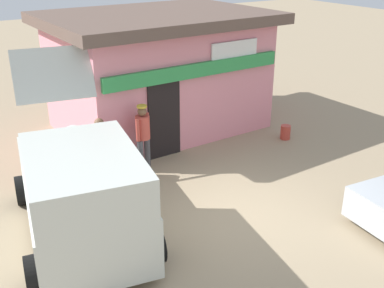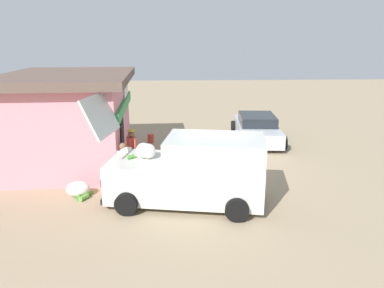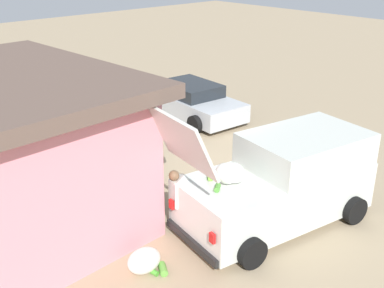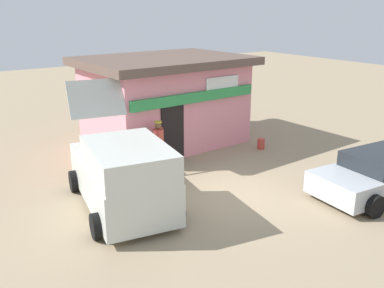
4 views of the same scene
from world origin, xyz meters
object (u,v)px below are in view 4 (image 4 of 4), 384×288
object	(u,v)px
parked_sedan	(382,173)
unloaded_banana_pile	(96,160)
storefront_bar	(165,100)
vendor_standing	(159,142)
paint_bucket	(261,144)
customer_bending	(126,151)
delivery_van	(122,174)

from	to	relation	value
parked_sedan	unloaded_banana_pile	bearing A→B (deg)	132.24
storefront_bar	vendor_standing	bearing A→B (deg)	-125.08
vendor_standing	paint_bucket	distance (m)	4.33
parked_sedan	vendor_standing	distance (m)	6.82
storefront_bar	paint_bucket	distance (m)	4.06
storefront_bar	customer_bending	xyz separation A→B (m)	(-2.91, -2.47, -0.83)
paint_bucket	delivery_van	bearing A→B (deg)	-166.17
parked_sedan	customer_bending	world-z (taller)	customer_bending
customer_bending	paint_bucket	xyz separation A→B (m)	(5.46, -0.30, -0.68)
vendor_standing	customer_bending	bearing A→B (deg)	-177.78
unloaded_banana_pile	vendor_standing	bearing A→B (deg)	-40.91
storefront_bar	delivery_van	world-z (taller)	storefront_bar
delivery_van	parked_sedan	bearing A→B (deg)	-26.44
unloaded_banana_pile	paint_bucket	world-z (taller)	unloaded_banana_pile
parked_sedan	vendor_standing	world-z (taller)	vendor_standing
vendor_standing	customer_bending	world-z (taller)	vendor_standing
parked_sedan	vendor_standing	xyz separation A→B (m)	(-4.39, 5.22, 0.35)
storefront_bar	parked_sedan	distance (m)	8.18
unloaded_banana_pile	paint_bucket	xyz separation A→B (m)	(5.90, -1.77, -0.01)
customer_bending	unloaded_banana_pile	distance (m)	1.68
customer_bending	parked_sedan	bearing A→B (deg)	-42.73
parked_sedan	unloaded_banana_pile	size ratio (longest dim) A/B	5.73
delivery_van	unloaded_banana_pile	bearing A→B (deg)	80.52
unloaded_banana_pile	parked_sedan	bearing A→B (deg)	-47.76
parked_sedan	customer_bending	bearing A→B (deg)	137.27
unloaded_banana_pile	paint_bucket	distance (m)	6.16
customer_bending	vendor_standing	bearing A→B (deg)	2.22
storefront_bar	paint_bucket	bearing A→B (deg)	-47.35
storefront_bar	unloaded_banana_pile	bearing A→B (deg)	-163.47
vendor_standing	unloaded_banana_pile	size ratio (longest dim) A/B	2.10
paint_bucket	parked_sedan	bearing A→B (deg)	-88.42
storefront_bar	delivery_van	bearing A→B (deg)	-131.90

